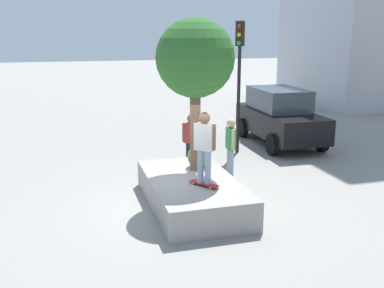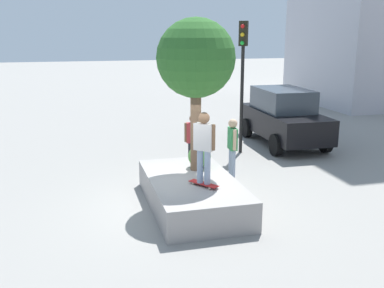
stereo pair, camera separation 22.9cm
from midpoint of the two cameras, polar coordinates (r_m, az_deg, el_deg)
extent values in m
plane|color=gray|center=(11.54, -2.31, -7.88)|extent=(120.00, 120.00, 0.00)
cube|color=gray|center=(11.42, -0.58, -6.16)|extent=(3.98, 2.11, 0.73)
cylinder|color=brown|center=(11.72, -0.16, 2.31)|extent=(0.28, 0.28, 2.39)
sphere|color=#2D6628|center=(11.50, -0.16, 10.88)|extent=(2.02, 2.02, 2.02)
sphere|color=#4C8C3D|center=(12.14, 0.32, -1.57)|extent=(0.62, 0.62, 0.62)
cube|color=#A51E1E|center=(10.75, 0.93, -5.04)|extent=(0.78, 0.62, 0.02)
sphere|color=beige|center=(10.68, 2.29, -5.40)|extent=(0.06, 0.06, 0.06)
sphere|color=beige|center=(10.55, 1.72, -5.64)|extent=(0.06, 0.06, 0.06)
sphere|color=beige|center=(10.98, 0.18, -4.83)|extent=(0.06, 0.06, 0.06)
sphere|color=beige|center=(10.86, -0.40, -5.05)|extent=(0.06, 0.06, 0.06)
cylinder|color=#8C9EB7|center=(10.67, 0.48, -2.85)|extent=(0.15, 0.15, 0.82)
cylinder|color=#8C9EB7|center=(10.58, 1.41, -3.00)|extent=(0.15, 0.15, 0.82)
cube|color=silver|center=(10.43, 0.96, 0.90)|extent=(0.46, 0.47, 0.64)
cylinder|color=brown|center=(10.54, -0.21, 1.14)|extent=(0.10, 0.10, 0.60)
cylinder|color=brown|center=(10.32, 2.15, 0.85)|extent=(0.10, 0.10, 0.60)
sphere|color=brown|center=(10.34, 0.97, 3.34)|extent=(0.27, 0.27, 0.27)
cube|color=black|center=(17.90, 10.78, 2.72)|extent=(4.71, 2.06, 0.93)
cube|color=#38424C|center=(17.96, 10.59, 5.64)|extent=(2.65, 1.78, 0.84)
cylinder|color=black|center=(17.17, 15.79, 0.35)|extent=(0.80, 0.25, 0.79)
cylinder|color=black|center=(16.28, 9.82, -0.05)|extent=(0.80, 0.25, 0.79)
cylinder|color=black|center=(19.73, 11.45, 2.35)|extent=(0.80, 0.25, 0.79)
cylinder|color=black|center=(18.96, 6.11, 2.08)|extent=(0.80, 0.25, 0.79)
cylinder|color=black|center=(16.23, 5.52, 5.52)|extent=(0.12, 0.12, 3.83)
cube|color=black|center=(16.05, 5.72, 13.81)|extent=(0.36, 0.37, 0.85)
sphere|color=red|center=(15.90, 5.61, 14.69)|extent=(0.14, 0.14, 0.14)
sphere|color=gold|center=(15.90, 5.58, 13.68)|extent=(0.14, 0.14, 0.14)
sphere|color=green|center=(15.91, 5.56, 12.67)|extent=(0.14, 0.14, 0.14)
cylinder|color=black|center=(14.59, -0.92, -1.41)|extent=(0.15, 0.15, 0.84)
cylinder|color=black|center=(14.62, -0.16, -1.37)|extent=(0.15, 0.15, 0.84)
cube|color=#B23338|center=(14.42, -0.55, 1.46)|extent=(0.23, 0.48, 0.65)
cylinder|color=brown|center=(14.37, -1.51, 1.49)|extent=(0.10, 0.10, 0.62)
cylinder|color=brown|center=(14.47, 0.42, 1.58)|extent=(0.10, 0.10, 0.62)
sphere|color=brown|center=(14.33, -0.55, 3.27)|extent=(0.27, 0.27, 0.27)
cylinder|color=#8C9EB7|center=(13.71, 4.52, -2.45)|extent=(0.15, 0.15, 0.85)
cylinder|color=#8C9EB7|center=(13.89, 4.30, -2.22)|extent=(0.15, 0.15, 0.85)
cube|color=#338C4C|center=(13.61, 4.47, 0.71)|extent=(0.49, 0.24, 0.66)
cylinder|color=#D8AD8C|center=(13.37, 4.75, 0.54)|extent=(0.10, 0.10, 0.62)
cylinder|color=#D8AD8C|center=(13.84, 4.20, 1.02)|extent=(0.10, 0.10, 0.62)
sphere|color=#D8AD8C|center=(13.51, 4.50, 2.64)|extent=(0.28, 0.28, 0.28)
camera|label=1|loc=(0.11, -90.59, -0.15)|focal=41.95mm
camera|label=2|loc=(0.11, 89.41, 0.15)|focal=41.95mm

